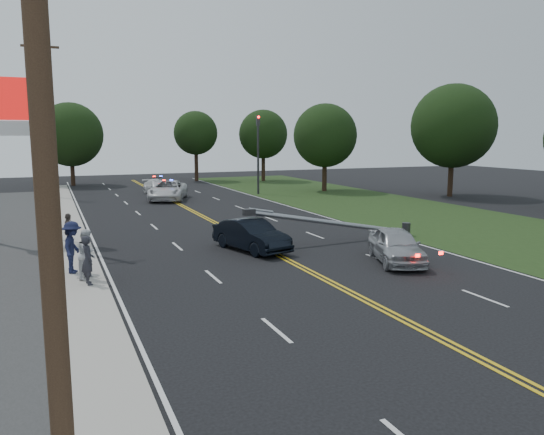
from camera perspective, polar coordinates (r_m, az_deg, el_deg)
name	(u,v)px	position (r m, az deg, el deg)	size (l,w,h in m)	color
ground	(354,295)	(18.08, 8.83, -8.20)	(120.00, 120.00, 0.00)	black
sidewalk	(73,254)	(25.23, -20.64, -3.66)	(1.80, 70.00, 0.12)	#A7A197
grass_verge	(459,224)	(33.91, 19.48, -0.62)	(12.00, 80.00, 0.01)	#1C3013
centerline_yellow	(250,240)	(26.84, -2.43, -2.48)	(0.36, 80.00, 0.00)	gold
pylon_sign	(15,120)	(28.72, -25.88, 9.41)	(3.20, 0.35, 8.00)	gray
traffic_signal	(258,147)	(47.97, -1.51, 7.54)	(0.28, 0.41, 7.05)	#2D2D30
fallen_streetlight	(342,223)	(26.67, 7.54, -0.64)	(9.36, 0.44, 1.91)	#2D2D30
utility_pole_near	(44,150)	(6.68, -23.30, 6.65)	(1.60, 0.28, 10.00)	#382619
utility_pole_mid	(46,139)	(26.67, -23.14, 7.73)	(1.60, 0.28, 10.00)	#382619
utility_pole_far	(46,138)	(48.67, -23.12, 7.90)	(1.60, 0.28, 10.00)	#382619
tree_6	(70,135)	(60.10, -20.86, 8.33)	(6.69, 6.69, 8.72)	black
tree_7	(196,133)	(62.77, -8.21, 8.98)	(5.05, 5.05, 8.10)	black
tree_8	(263,134)	(62.15, -0.95, 8.94)	(5.64, 5.64, 8.25)	black
tree_9	(325,136)	(50.91, 5.73, 8.76)	(6.00, 6.00, 8.27)	black
tree_13	(453,126)	(48.68, 18.91, 9.28)	(7.17, 7.17, 9.66)	black
crashed_sedan	(251,235)	(24.41, -2.26, -1.91)	(1.53, 4.38, 1.44)	black
waiting_sedan	(396,245)	(22.73, 13.21, -2.94)	(1.70, 4.23, 1.44)	#A5A7AD
emergency_a	(168,190)	(44.55, -11.13, 2.89)	(2.66, 5.77, 1.60)	silver
emergency_b	(158,187)	(48.98, -12.17, 3.19)	(1.79, 4.42, 1.28)	white
bystander_a	(88,260)	(19.51, -19.20, -4.35)	(0.63, 0.41, 1.72)	#26262E
bystander_b	(88,254)	(20.29, -19.23, -3.73)	(0.88, 0.69, 1.81)	silver
bystander_c	(72,247)	(21.31, -20.67, -3.01)	(1.27, 0.73, 1.97)	#171B3A
bystander_d	(69,231)	(25.91, -21.03, -1.38)	(0.96, 0.40, 1.64)	#5B4E49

